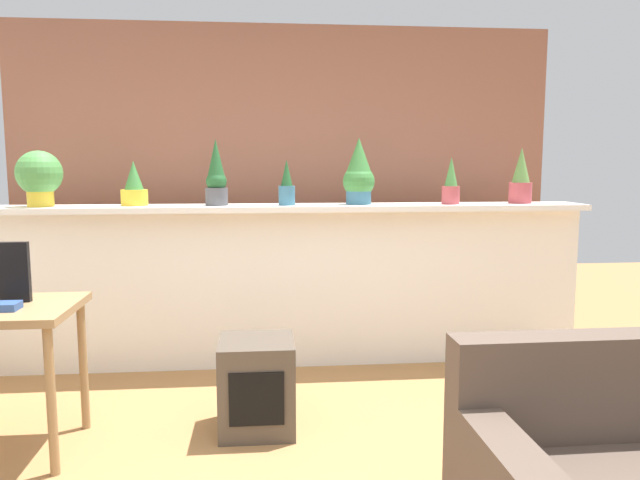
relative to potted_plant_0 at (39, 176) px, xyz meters
The scene contains 12 objects.
divider_wall 1.84m from the potted_plant_0, ahead, with size 4.20×0.16×1.11m, color white.
plant_shelf 1.67m from the potted_plant_0, ahead, with size 4.20×0.38×0.04m, color white.
brick_wall_behind 1.78m from the potted_plant_0, 21.03° to the left, with size 4.20×0.10×2.50m, color #935B47.
potted_plant_0 is the anchor object (origin of this frame).
potted_plant_1 0.61m from the potted_plant_0, ahead, with size 0.18×0.18×0.30m.
potted_plant_2 1.16m from the potted_plant_0, ahead, with size 0.15×0.15×0.45m.
potted_plant_3 1.64m from the potted_plant_0, ahead, with size 0.11×0.11×0.31m.
potted_plant_4 2.15m from the potted_plant_0, ahead, with size 0.22×0.22×0.46m.
potted_plant_5 2.80m from the potted_plant_0, ahead, with size 0.13×0.13×0.33m.
potted_plant_6 3.33m from the potted_plant_0, ahead, with size 0.16×0.16×0.40m.
side_cube_shelf 2.09m from the potted_plant_0, 35.81° to the right, with size 0.40×0.41×0.50m.
book_on_desk 1.42m from the potted_plant_0, 79.51° to the right, with size 0.17×0.11×0.04m, color #2D4C8C.
Camera 1 is at (-0.18, -2.21, 1.44)m, focal length 33.78 mm.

